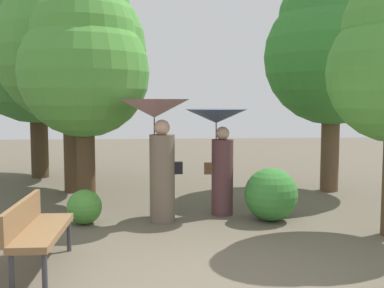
{
  "coord_description": "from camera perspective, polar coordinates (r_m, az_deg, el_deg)",
  "views": [
    {
      "loc": [
        -0.63,
        -5.05,
        2.0
      ],
      "look_at": [
        0.0,
        3.14,
        1.25
      ],
      "focal_mm": 43.94,
      "sensor_mm": 36.0,
      "label": 1
    }
  ],
  "objects": [
    {
      "name": "tree_near_right",
      "position": [
        10.89,
        16.71,
        11.41
      ],
      "size": [
        2.97,
        2.97,
        4.95
      ],
      "color": "brown",
      "rests_on": "ground"
    },
    {
      "name": "park_bench",
      "position": [
        5.94,
        -18.43,
        -9.58
      ],
      "size": [
        0.5,
        1.5,
        0.83
      ],
      "rotation": [
        0.0,
        0.0,
        1.56
      ],
      "color": "#38383D",
      "rests_on": "ground"
    },
    {
      "name": "person_left",
      "position": [
        7.7,
        -4.2,
        1.01
      ],
      "size": [
        1.15,
        1.15,
        2.03
      ],
      "rotation": [
        0.0,
        0.0,
        1.61
      ],
      "color": "#6B5B4C",
      "rests_on": "ground"
    },
    {
      "name": "tree_far_back",
      "position": [
        13.01,
        -18.37,
        12.16
      ],
      "size": [
        3.84,
        3.84,
        5.77
      ],
      "color": "#42301E",
      "rests_on": "ground"
    },
    {
      "name": "bush_path_right",
      "position": [
        8.01,
        9.56,
        -6.05
      ],
      "size": [
        0.89,
        0.89,
        0.89
      ],
      "primitive_type": "sphere",
      "color": "#387F33",
      "rests_on": "ground"
    },
    {
      "name": "tree_near_left",
      "position": [
        10.71,
        -14.51,
        12.41
      ],
      "size": [
        3.24,
        3.24,
        5.23
      ],
      "color": "#4C3823",
      "rests_on": "ground"
    },
    {
      "name": "ground_plane",
      "position": [
        5.47,
        2.62,
        -16.27
      ],
      "size": [
        40.0,
        40.0,
        0.0
      ],
      "primitive_type": "plane",
      "color": "brown"
    },
    {
      "name": "person_right",
      "position": [
        8.22,
        3.27,
        0.33
      ],
      "size": [
        1.08,
        1.08,
        1.86
      ],
      "rotation": [
        0.0,
        0.0,
        1.61
      ],
      "color": "#563338",
      "rests_on": "ground"
    },
    {
      "name": "bush_behind_bench",
      "position": [
        7.91,
        -12.92,
        -7.46
      ],
      "size": [
        0.57,
        0.57,
        0.57
      ],
      "primitive_type": "sphere",
      "color": "#4C9338",
      "rests_on": "ground"
    },
    {
      "name": "tree_mid_left",
      "position": [
        9.03,
        -12.97,
        9.79
      ],
      "size": [
        2.41,
        2.41,
        4.17
      ],
      "color": "#4C3823",
      "rests_on": "ground"
    }
  ]
}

